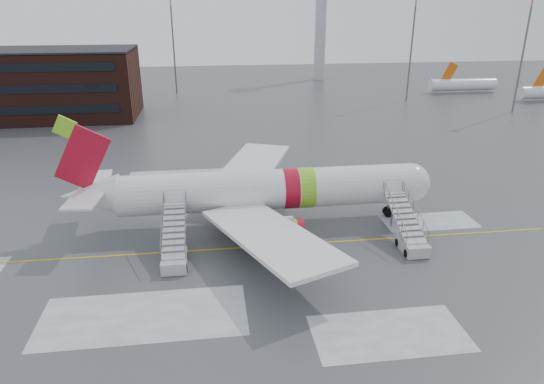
{
  "coord_description": "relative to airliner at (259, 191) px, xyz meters",
  "views": [
    {
      "loc": [
        -0.98,
        -38.66,
        20.07
      ],
      "look_at": [
        4.43,
        1.8,
        4.0
      ],
      "focal_mm": 32.0,
      "sensor_mm": 36.0,
      "label": 1
    }
  ],
  "objects": [
    {
      "name": "control_tower",
      "position": [
        26.52,
        91.2,
        15.33
      ],
      "size": [
        6.4,
        6.4,
        30.0
      ],
      "color": "#B2B5BA",
      "rests_on": "ground"
    },
    {
      "name": "light_mast_far_n",
      "position": [
        -11.48,
        74.2,
        10.42
      ],
      "size": [
        1.2,
        1.2,
        24.25
      ],
      "color": "#595B60",
      "rests_on": "ground"
    },
    {
      "name": "airstair_aft",
      "position": [
        -7.73,
        -6.54,
        -2.35
      ],
      "size": [
        2.05,
        7.7,
        3.48
      ],
      "color": "#AAABB1",
      "rests_on": "ground"
    },
    {
      "name": "pushback_tug",
      "position": [
        0.26,
        -5.24,
        -2.67
      ],
      "size": [
        3.2,
        2.61,
        1.7
      ],
      "color": "black",
      "rests_on": "ground"
    },
    {
      "name": "light_mast_far_e",
      "position": [
        54.52,
        44.2,
        10.42
      ],
      "size": [
        1.2,
        1.2,
        24.25
      ],
      "color": "#595B60",
      "rests_on": "ground"
    },
    {
      "name": "airliner",
      "position": [
        0.0,
        0.0,
        0.0
      ],
      "size": [
        35.03,
        32.97,
        11.18
      ],
      "color": "white",
      "rests_on": "ground"
    },
    {
      "name": "light_mast_far_ne",
      "position": [
        38.52,
        58.2,
        10.42
      ],
      "size": [
        1.2,
        1.2,
        24.25
      ],
      "color": "#595B60",
      "rests_on": "ground"
    },
    {
      "name": "distant_aircraft",
      "position": [
        59.02,
        60.2,
        -3.42
      ],
      "size": [
        35.0,
        18.0,
        8.0
      ],
      "primitive_type": null,
      "color": "#D8590C",
      "rests_on": "ground"
    },
    {
      "name": "airstair_fwd",
      "position": [
        12.44,
        -6.54,
        -2.35
      ],
      "size": [
        2.05,
        7.7,
        3.48
      ],
      "color": "#ACAFB3",
      "rests_on": "ground"
    },
    {
      "name": "ground",
      "position": [
        -3.48,
        -3.8,
        -3.42
      ],
      "size": [
        260.0,
        260.0,
        0.0
      ],
      "primitive_type": "plane",
      "color": "#494C4F",
      "rests_on": "ground"
    }
  ]
}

